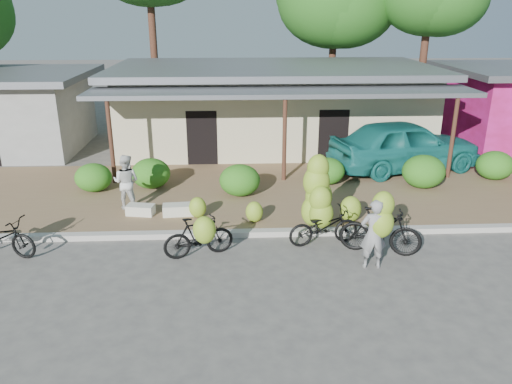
% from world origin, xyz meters
% --- Properties ---
extents(ground, '(100.00, 100.00, 0.00)m').
position_xyz_m(ground, '(0.00, 0.00, 0.00)').
color(ground, '#4E4B48').
rests_on(ground, ground).
extents(sidewalk, '(60.00, 6.00, 0.12)m').
position_xyz_m(sidewalk, '(0.00, 5.00, 0.06)').
color(sidewalk, brown).
rests_on(sidewalk, ground).
extents(curb, '(60.00, 0.25, 0.15)m').
position_xyz_m(curb, '(0.00, 2.00, 0.07)').
color(curb, '#A8A399').
rests_on(curb, ground).
extents(shop_main, '(13.00, 8.50, 3.35)m').
position_xyz_m(shop_main, '(0.00, 10.93, 1.72)').
color(shop_main, '#BDB48F').
rests_on(shop_main, ground).
extents(shop_grey, '(7.00, 6.00, 3.15)m').
position_xyz_m(shop_grey, '(-11.00, 10.99, 1.62)').
color(shop_grey, gray).
rests_on(shop_grey, ground).
extents(hedge_0, '(1.14, 1.03, 0.89)m').
position_xyz_m(hedge_0, '(-6.06, 5.29, 0.56)').
color(hedge_0, '#1E6116').
rests_on(hedge_0, sidewalk).
extents(hedge_1, '(1.23, 1.11, 0.96)m').
position_xyz_m(hedge_1, '(-4.31, 5.52, 0.60)').
color(hedge_1, '#1E6116').
rests_on(hedge_1, sidewalk).
extents(hedge_2, '(1.24, 1.12, 0.97)m').
position_xyz_m(hedge_2, '(-1.50, 4.69, 0.61)').
color(hedge_2, '#1E6116').
rests_on(hedge_2, sidewalk).
extents(hedge_3, '(1.12, 1.01, 0.87)m').
position_xyz_m(hedge_3, '(1.38, 5.63, 0.56)').
color(hedge_3, '#1E6116').
rests_on(hedge_3, sidewalk).
extents(hedge_4, '(1.36, 1.22, 1.06)m').
position_xyz_m(hedge_4, '(4.36, 5.13, 0.65)').
color(hedge_4, '#1E6116').
rests_on(hedge_4, sidewalk).
extents(hedge_5, '(1.23, 1.11, 0.96)m').
position_xyz_m(hedge_5, '(7.06, 5.84, 0.60)').
color(hedge_5, '#1E6116').
rests_on(hedge_5, sidewalk).
extents(bike_left, '(1.73, 1.30, 1.27)m').
position_xyz_m(bike_left, '(-2.50, 0.86, 0.57)').
color(bike_left, black).
rests_on(bike_left, ground).
extents(bike_center, '(1.87, 1.32, 2.17)m').
position_xyz_m(bike_center, '(0.46, 1.72, 0.85)').
color(bike_center, black).
rests_on(bike_center, ground).
extents(bike_right, '(1.99, 1.41, 1.79)m').
position_xyz_m(bike_right, '(1.73, 0.77, 0.71)').
color(bike_right, black).
rests_on(bike_right, ground).
extents(loose_banana_a, '(0.47, 0.40, 0.59)m').
position_xyz_m(loose_banana_a, '(-2.68, 3.00, 0.41)').
color(loose_banana_a, olive).
rests_on(loose_banana_a, sidewalk).
extents(loose_banana_b, '(0.47, 0.40, 0.58)m').
position_xyz_m(loose_banana_b, '(-1.15, 2.62, 0.41)').
color(loose_banana_b, olive).
rests_on(loose_banana_b, sidewalk).
extents(loose_banana_c, '(0.58, 0.49, 0.72)m').
position_xyz_m(loose_banana_c, '(1.43, 2.53, 0.48)').
color(loose_banana_c, olive).
rests_on(loose_banana_c, sidewalk).
extents(sack_near, '(0.88, 0.47, 0.30)m').
position_xyz_m(sack_near, '(-3.23, 3.22, 0.27)').
color(sack_near, silver).
rests_on(sack_near, sidewalk).
extents(sack_far, '(0.81, 0.51, 0.28)m').
position_xyz_m(sack_far, '(-4.29, 3.29, 0.26)').
color(sack_far, silver).
rests_on(sack_far, sidewalk).
extents(vendor, '(0.60, 0.40, 1.64)m').
position_xyz_m(vendor, '(1.40, 0.22, 0.82)').
color(vendor, gray).
rests_on(vendor, ground).
extents(bystander, '(0.88, 0.76, 1.59)m').
position_xyz_m(bystander, '(-4.72, 3.80, 0.91)').
color(bystander, silver).
rests_on(bystander, sidewalk).
extents(teal_van, '(5.66, 3.35, 1.81)m').
position_xyz_m(teal_van, '(4.34, 7.00, 1.02)').
color(teal_van, '#176A67').
rests_on(teal_van, sidewalk).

